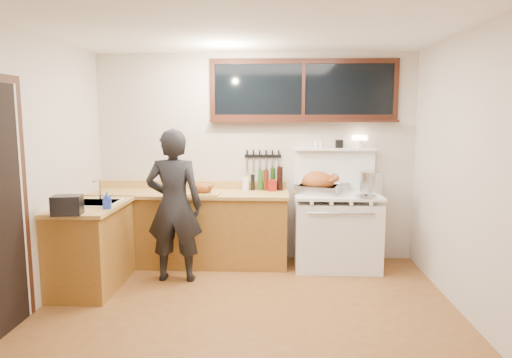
{
  "coord_description": "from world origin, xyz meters",
  "views": [
    {
      "loc": [
        0.26,
        -4.02,
        1.82
      ],
      "look_at": [
        0.05,
        0.85,
        1.15
      ],
      "focal_mm": 32.0,
      "sensor_mm": 36.0,
      "label": 1
    }
  ],
  "objects_px": {
    "man": "(174,205)",
    "vintage_stove": "(336,229)",
    "cutting_board": "(204,190)",
    "roast_turkey": "(318,185)"
  },
  "relations": [
    {
      "from": "vintage_stove",
      "to": "roast_turkey",
      "type": "relative_size",
      "value": 2.66
    },
    {
      "from": "vintage_stove",
      "to": "roast_turkey",
      "type": "xyz_separation_m",
      "value": [
        -0.23,
        0.01,
        0.54
      ]
    },
    {
      "from": "vintage_stove",
      "to": "roast_turkey",
      "type": "height_order",
      "value": "vintage_stove"
    },
    {
      "from": "vintage_stove",
      "to": "man",
      "type": "bearing_deg",
      "value": -163.83
    },
    {
      "from": "man",
      "to": "cutting_board",
      "type": "relative_size",
      "value": 4.12
    },
    {
      "from": "man",
      "to": "vintage_stove",
      "type": "bearing_deg",
      "value": 16.17
    },
    {
      "from": "man",
      "to": "cutting_board",
      "type": "distance_m",
      "value": 0.5
    },
    {
      "from": "man",
      "to": "roast_turkey",
      "type": "bearing_deg",
      "value": 18.75
    },
    {
      "from": "cutting_board",
      "to": "roast_turkey",
      "type": "relative_size",
      "value": 0.69
    },
    {
      "from": "man",
      "to": "roast_turkey",
      "type": "height_order",
      "value": "man"
    }
  ]
}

